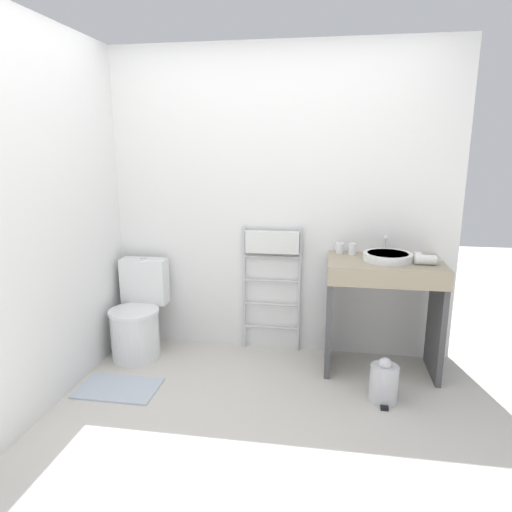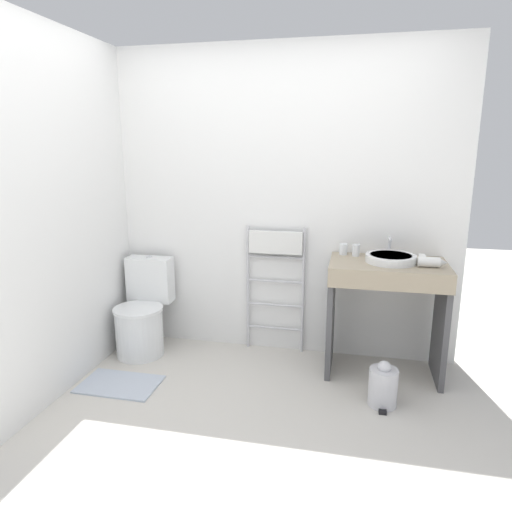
% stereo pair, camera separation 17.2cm
% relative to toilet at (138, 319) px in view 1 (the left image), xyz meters
% --- Properties ---
extents(ground_plane, '(12.00, 12.00, 0.00)m').
position_rel_toilet_xyz_m(ground_plane, '(1.07, -1.13, -0.31)').
color(ground_plane, beige).
extents(wall_back, '(2.87, 0.12, 2.45)m').
position_rel_toilet_xyz_m(wall_back, '(1.07, 0.36, 0.92)').
color(wall_back, white).
rests_on(wall_back, ground_plane).
extents(wall_side, '(0.12, 2.13, 2.45)m').
position_rel_toilet_xyz_m(wall_side, '(-0.30, -0.41, 0.92)').
color(wall_side, white).
rests_on(wall_side, ground_plane).
extents(toilet, '(0.40, 0.53, 0.78)m').
position_rel_toilet_xyz_m(toilet, '(0.00, 0.00, 0.00)').
color(toilet, white).
rests_on(toilet, ground_plane).
extents(towel_radiator, '(0.49, 0.06, 1.05)m').
position_rel_toilet_xyz_m(towel_radiator, '(1.07, 0.26, 0.46)').
color(towel_radiator, silver).
rests_on(towel_radiator, ground_plane).
extents(vanity_counter, '(0.83, 0.53, 0.87)m').
position_rel_toilet_xyz_m(vanity_counter, '(1.93, 0.02, 0.26)').
color(vanity_counter, gray).
rests_on(vanity_counter, ground_plane).
extents(sink_basin, '(0.36, 0.36, 0.06)m').
position_rel_toilet_xyz_m(sink_basin, '(1.94, 0.04, 0.59)').
color(sink_basin, white).
rests_on(sink_basin, vanity_counter).
extents(faucet, '(0.02, 0.10, 0.15)m').
position_rel_toilet_xyz_m(faucet, '(1.94, 0.23, 0.65)').
color(faucet, silver).
rests_on(faucet, vanity_counter).
extents(cup_near_wall, '(0.06, 0.06, 0.08)m').
position_rel_toilet_xyz_m(cup_near_wall, '(1.60, 0.21, 0.60)').
color(cup_near_wall, white).
rests_on(cup_near_wall, vanity_counter).
extents(cup_near_edge, '(0.06, 0.06, 0.09)m').
position_rel_toilet_xyz_m(cup_near_edge, '(1.70, 0.19, 0.60)').
color(cup_near_edge, white).
rests_on(cup_near_edge, vanity_counter).
extents(hair_dryer, '(0.19, 0.18, 0.07)m').
position_rel_toilet_xyz_m(hair_dryer, '(2.20, -0.03, 0.59)').
color(hair_dryer, white).
rests_on(hair_dryer, vanity_counter).
extents(trash_bin, '(0.19, 0.22, 0.32)m').
position_rel_toilet_xyz_m(trash_bin, '(1.92, -0.43, -0.17)').
color(trash_bin, silver).
rests_on(trash_bin, ground_plane).
extents(bath_mat, '(0.56, 0.36, 0.01)m').
position_rel_toilet_xyz_m(bath_mat, '(0.08, -0.57, -0.30)').
color(bath_mat, '#B2BCCC').
rests_on(bath_mat, ground_plane).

